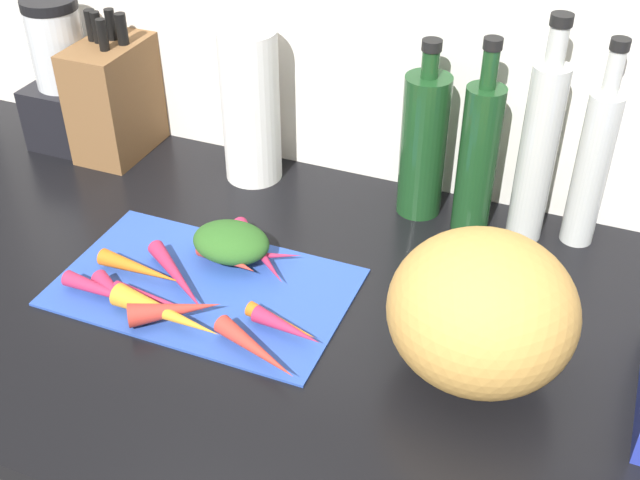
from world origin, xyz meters
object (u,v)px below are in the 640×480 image
(winter_squash, at_px, (482,312))
(blender_appliance, at_px, (65,84))
(carrot_0, at_px, (260,252))
(bottle_0, at_px, (423,144))
(carrot_3, at_px, (119,297))
(carrot_9, at_px, (281,323))
(carrot_10, at_px, (258,256))
(cutting_board, at_px, (204,286))
(knife_block, at_px, (115,97))
(bottle_2, at_px, (538,149))
(carrot_5, at_px, (256,349))
(carrot_1, at_px, (178,278))
(carrot_2, at_px, (112,294))
(carrot_12, at_px, (167,314))
(carrot_8, at_px, (287,328))
(paper_towel_roll, at_px, (251,107))
(carrot_7, at_px, (175,310))
(bottle_3, at_px, (592,164))
(bottle_1, at_px, (478,156))
(carrot_6, at_px, (141,269))
(carrot_4, at_px, (228,259))
(carrot_11, at_px, (151,298))

(winter_squash, xyz_separation_m, blender_appliance, (-0.86, 0.32, 0.02))
(carrot_0, bearing_deg, bottle_0, 52.42)
(carrot_0, bearing_deg, carrot_3, -129.53)
(carrot_3, bearing_deg, carrot_9, 9.12)
(carrot_10, xyz_separation_m, bottle_0, (0.18, 0.24, 0.11))
(cutting_board, xyz_separation_m, knife_block, (-0.35, 0.31, 0.11))
(winter_squash, height_order, bottle_2, bottle_2)
(winter_squash, bearing_deg, carrot_5, -161.26)
(cutting_board, bearing_deg, carrot_9, -17.44)
(carrot_1, xyz_separation_m, carrot_9, (0.18, -0.03, -0.00))
(carrot_2, bearing_deg, winter_squash, 7.28)
(carrot_3, distance_m, blender_appliance, 0.54)
(carrot_1, distance_m, carrot_12, 0.09)
(carrot_8, bearing_deg, cutting_board, 161.24)
(carrot_3, xyz_separation_m, paper_towel_roll, (0.02, 0.40, 0.12))
(carrot_7, bearing_deg, paper_towel_roll, 100.57)
(carrot_0, bearing_deg, blender_appliance, 156.51)
(carrot_5, height_order, carrot_12, carrot_12)
(carrot_3, relative_size, bottle_3, 0.35)
(knife_block, relative_size, blender_appliance, 0.95)
(bottle_2, bearing_deg, carrot_2, -142.17)
(cutting_board, bearing_deg, carrot_10, 57.47)
(cutting_board, distance_m, carrot_9, 0.16)
(carrot_1, xyz_separation_m, bottle_0, (0.27, 0.34, 0.11))
(carrot_10, relative_size, blender_appliance, 0.47)
(bottle_1, height_order, bottle_3, bottle_3)
(carrot_8, bearing_deg, paper_towel_roll, 121.88)
(carrot_8, height_order, winter_squash, winter_squash)
(carrot_1, relative_size, bottle_3, 0.52)
(carrot_8, xyz_separation_m, bottle_0, (0.07, 0.38, 0.11))
(carrot_5, xyz_separation_m, carrot_6, (-0.24, 0.09, -0.00))
(carrot_5, bearing_deg, paper_towel_roll, 116.34)
(carrot_3, distance_m, winter_squash, 0.51)
(carrot_4, xyz_separation_m, paper_towel_roll, (-0.09, 0.27, 0.11))
(carrot_5, bearing_deg, carrot_6, 158.99)
(cutting_board, xyz_separation_m, bottle_0, (0.23, 0.32, 0.12))
(carrot_3, height_order, paper_towel_roll, paper_towel_roll)
(carrot_4, bearing_deg, bottle_2, 33.99)
(bottle_3, bearing_deg, carrot_11, -143.18)
(blender_appliance, relative_size, bottle_3, 0.84)
(carrot_12, relative_size, winter_squash, 0.74)
(cutting_board, relative_size, carrot_9, 3.92)
(knife_block, height_order, blender_appliance, blender_appliance)
(carrot_6, relative_size, carrot_11, 1.17)
(carrot_6, height_order, winter_squash, winter_squash)
(carrot_0, relative_size, blender_appliance, 0.60)
(carrot_11, bearing_deg, bottle_2, 39.98)
(carrot_4, distance_m, carrot_9, 0.16)
(carrot_3, height_order, carrot_8, same)
(carrot_3, xyz_separation_m, carrot_7, (0.09, 0.00, 0.00))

